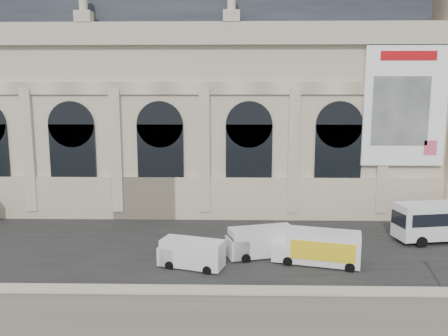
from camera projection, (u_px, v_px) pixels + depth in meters
The scene contains 7 objects.
quay at pixel (204, 215), 63.90m from camera, with size 160.00×70.00×6.00m, color #7B6F5E.
street at pixel (190, 241), 42.69m from camera, with size 160.00×24.00×0.06m, color #2D2D2D.
parapet at pixel (170, 297), 29.37m from camera, with size 160.00×1.40×1.21m.
museum at pixel (156, 100), 57.32m from camera, with size 69.00×18.70×29.10m.
van_b at pixel (189, 253), 36.01m from camera, with size 5.70×3.49×2.38m.
van_c at pixel (258, 242), 38.35m from camera, with size 6.28×3.74×2.63m.
box_truck at pixel (318, 248), 36.66m from camera, with size 7.53×4.02×2.90m.
Camera 1 is at (4.20, -26.97, 19.81)m, focal length 35.00 mm.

